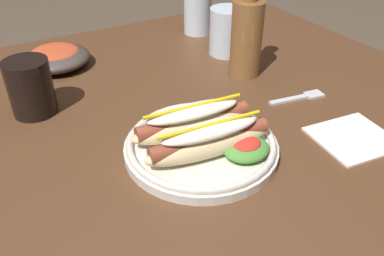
{
  "coord_description": "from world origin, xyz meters",
  "views": [
    {
      "loc": [
        -0.29,
        -0.58,
        1.15
      ],
      "look_at": [
        -0.01,
        -0.09,
        0.77
      ],
      "focal_mm": 37.9,
      "sensor_mm": 36.0,
      "label": 1
    }
  ],
  "objects_px": {
    "hot_dog_plate": "(203,139)",
    "side_bowl": "(56,57)",
    "water_cup": "(228,31)",
    "fork": "(301,97)",
    "napkin": "(353,138)",
    "soda_cup": "(30,87)",
    "glass_bottle": "(247,34)",
    "extra_cup": "(198,11)"
  },
  "relations": [
    {
      "from": "fork",
      "to": "napkin",
      "type": "distance_m",
      "value": 0.15
    },
    {
      "from": "soda_cup",
      "to": "extra_cup",
      "type": "relative_size",
      "value": 0.86
    },
    {
      "from": "hot_dog_plate",
      "to": "soda_cup",
      "type": "height_order",
      "value": "soda_cup"
    },
    {
      "from": "water_cup",
      "to": "side_bowl",
      "type": "xyz_separation_m",
      "value": [
        -0.39,
        0.13,
        -0.03
      ]
    },
    {
      "from": "fork",
      "to": "soda_cup",
      "type": "distance_m",
      "value": 0.52
    },
    {
      "from": "soda_cup",
      "to": "napkin",
      "type": "bearing_deg",
      "value": -38.82
    },
    {
      "from": "fork",
      "to": "side_bowl",
      "type": "height_order",
      "value": "side_bowl"
    },
    {
      "from": "hot_dog_plate",
      "to": "side_bowl",
      "type": "bearing_deg",
      "value": 105.24
    },
    {
      "from": "fork",
      "to": "side_bowl",
      "type": "xyz_separation_m",
      "value": [
        -0.39,
        0.4,
        0.02
      ]
    },
    {
      "from": "soda_cup",
      "to": "extra_cup",
      "type": "bearing_deg",
      "value": 23.28
    },
    {
      "from": "napkin",
      "to": "hot_dog_plate",
      "type": "bearing_deg",
      "value": 158.27
    },
    {
      "from": "side_bowl",
      "to": "napkin",
      "type": "bearing_deg",
      "value": -56.11
    },
    {
      "from": "water_cup",
      "to": "extra_cup",
      "type": "relative_size",
      "value": 0.91
    },
    {
      "from": "hot_dog_plate",
      "to": "water_cup",
      "type": "height_order",
      "value": "water_cup"
    },
    {
      "from": "water_cup",
      "to": "extra_cup",
      "type": "xyz_separation_m",
      "value": [
        0.01,
        0.16,
        0.01
      ]
    },
    {
      "from": "fork",
      "to": "napkin",
      "type": "bearing_deg",
      "value": -88.21
    },
    {
      "from": "soda_cup",
      "to": "glass_bottle",
      "type": "distance_m",
      "value": 0.45
    },
    {
      "from": "soda_cup",
      "to": "glass_bottle",
      "type": "relative_size",
      "value": 0.43
    },
    {
      "from": "soda_cup",
      "to": "side_bowl",
      "type": "height_order",
      "value": "soda_cup"
    },
    {
      "from": "fork",
      "to": "hot_dog_plate",
      "type": "bearing_deg",
      "value": -159.29
    },
    {
      "from": "glass_bottle",
      "to": "extra_cup",
      "type": "bearing_deg",
      "value": 81.56
    },
    {
      "from": "water_cup",
      "to": "glass_bottle",
      "type": "distance_m",
      "value": 0.13
    },
    {
      "from": "soda_cup",
      "to": "water_cup",
      "type": "height_order",
      "value": "water_cup"
    },
    {
      "from": "fork",
      "to": "water_cup",
      "type": "bearing_deg",
      "value": 99.57
    },
    {
      "from": "water_cup",
      "to": "side_bowl",
      "type": "relative_size",
      "value": 0.72
    },
    {
      "from": "fork",
      "to": "glass_bottle",
      "type": "distance_m",
      "value": 0.18
    },
    {
      "from": "water_cup",
      "to": "side_bowl",
      "type": "bearing_deg",
      "value": 161.14
    },
    {
      "from": "fork",
      "to": "napkin",
      "type": "relative_size",
      "value": 0.93
    },
    {
      "from": "hot_dog_plate",
      "to": "side_bowl",
      "type": "relative_size",
      "value": 1.64
    },
    {
      "from": "fork",
      "to": "side_bowl",
      "type": "bearing_deg",
      "value": 143.5
    },
    {
      "from": "fork",
      "to": "soda_cup",
      "type": "relative_size",
      "value": 1.15
    },
    {
      "from": "hot_dog_plate",
      "to": "side_bowl",
      "type": "xyz_separation_m",
      "value": [
        -0.12,
        0.45,
        -0.0
      ]
    },
    {
      "from": "glass_bottle",
      "to": "hot_dog_plate",
      "type": "bearing_deg",
      "value": -138.63
    },
    {
      "from": "side_bowl",
      "to": "extra_cup",
      "type": "bearing_deg",
      "value": 3.73
    },
    {
      "from": "hot_dog_plate",
      "to": "glass_bottle",
      "type": "distance_m",
      "value": 0.32
    },
    {
      "from": "soda_cup",
      "to": "napkin",
      "type": "xyz_separation_m",
      "value": [
        0.46,
        -0.37,
        -0.05
      ]
    },
    {
      "from": "soda_cup",
      "to": "side_bowl",
      "type": "relative_size",
      "value": 0.68
    },
    {
      "from": "soda_cup",
      "to": "extra_cup",
      "type": "height_order",
      "value": "extra_cup"
    },
    {
      "from": "extra_cup",
      "to": "napkin",
      "type": "xyz_separation_m",
      "value": [
        -0.03,
        -0.57,
        -0.06
      ]
    },
    {
      "from": "side_bowl",
      "to": "soda_cup",
      "type": "bearing_deg",
      "value": -115.72
    },
    {
      "from": "hot_dog_plate",
      "to": "napkin",
      "type": "relative_size",
      "value": 1.95
    },
    {
      "from": "fork",
      "to": "water_cup",
      "type": "xyz_separation_m",
      "value": [
        -0.0,
        0.26,
        0.05
      ]
    }
  ]
}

